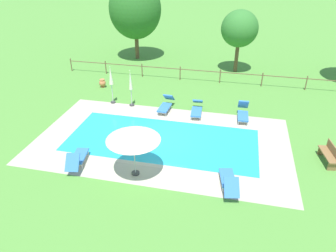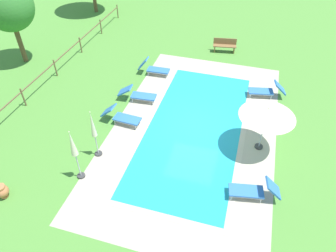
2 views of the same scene
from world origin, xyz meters
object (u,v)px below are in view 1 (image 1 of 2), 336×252
at_px(wooden_bench_lawn_side, 330,154).
at_px(tree_centre, 240,29).
at_px(sun_lounger_north_near_steps, 166,105).
at_px(patio_umbrella_closed_row_west, 111,79).
at_px(sun_lounger_south_near_corner, 243,113).
at_px(sun_lounger_north_end, 78,158).
at_px(patio_umbrella_open_foreground, 133,136).
at_px(sun_lounger_north_far, 197,109).
at_px(tree_west_mid, 135,9).
at_px(terracotta_urn_near_fence, 102,83).
at_px(patio_umbrella_closed_row_mid_west, 131,84).
at_px(sun_lounger_north_mid, 229,181).

relative_size(wooden_bench_lawn_side, tree_centre, 0.32).
xyz_separation_m(sun_lounger_north_near_steps, patio_umbrella_closed_row_west, (-3.62, 0.29, 1.30)).
xyz_separation_m(sun_lounger_south_near_corner, patio_umbrella_closed_row_west, (-8.31, 0.38, 1.28)).
distance_m(sun_lounger_north_end, patio_umbrella_closed_row_west, 6.96).
xyz_separation_m(sun_lounger_north_end, sun_lounger_south_near_corner, (7.36, 6.39, 0.01)).
height_order(sun_lounger_north_end, patio_umbrella_open_foreground, patio_umbrella_open_foreground).
relative_size(sun_lounger_north_far, patio_umbrella_closed_row_west, 0.83).
xyz_separation_m(patio_umbrella_closed_row_west, tree_west_mid, (-1.39, 9.60, 2.61)).
distance_m(sun_lounger_north_far, terracotta_urn_near_fence, 7.80).
bearing_deg(terracotta_urn_near_fence, sun_lounger_north_far, -20.69).
bearing_deg(patio_umbrella_open_foreground, patio_umbrella_closed_row_west, 118.82).
distance_m(patio_umbrella_closed_row_west, tree_west_mid, 10.05).
distance_m(sun_lounger_north_far, tree_west_mid, 12.82).
xyz_separation_m(patio_umbrella_open_foreground, patio_umbrella_closed_row_mid_west, (-2.42, 6.70, -0.49)).
bearing_deg(sun_lounger_north_near_steps, sun_lounger_north_far, -3.50).
xyz_separation_m(sun_lounger_north_end, patio_umbrella_closed_row_west, (-0.95, 6.78, 1.29)).
bearing_deg(patio_umbrella_closed_row_mid_west, sun_lounger_north_far, -3.90).
bearing_deg(tree_centre, sun_lounger_north_far, -103.22).
bearing_deg(tree_west_mid, sun_lounger_north_mid, -60.70).
bearing_deg(tree_centre, wooden_bench_lawn_side, -68.09).
bearing_deg(tree_west_mid, tree_centre, -10.37).
xyz_separation_m(sun_lounger_north_mid, patio_umbrella_open_foreground, (-4.10, 0.05, 1.62)).
xyz_separation_m(sun_lounger_north_near_steps, sun_lounger_south_near_corner, (4.69, -0.09, 0.02)).
bearing_deg(patio_umbrella_closed_row_mid_west, patio_umbrella_open_foreground, -70.15).
distance_m(sun_lounger_north_near_steps, wooden_bench_lawn_side, 9.46).
distance_m(wooden_bench_lawn_side, tree_west_mid, 19.68).
bearing_deg(patio_umbrella_open_foreground, sun_lounger_north_mid, -0.72).
bearing_deg(wooden_bench_lawn_side, patio_umbrella_closed_row_mid_west, 160.78).
height_order(sun_lounger_north_mid, patio_umbrella_closed_row_mid_west, patio_umbrella_closed_row_mid_west).
bearing_deg(sun_lounger_north_end, tree_west_mid, 98.14).
bearing_deg(sun_lounger_north_end, patio_umbrella_open_foreground, -1.02).
height_order(sun_lounger_south_near_corner, tree_west_mid, tree_west_mid).
height_order(patio_umbrella_closed_row_mid_west, tree_centre, tree_centre).
bearing_deg(sun_lounger_north_near_steps, sun_lounger_north_end, -112.38).
relative_size(patio_umbrella_open_foreground, patio_umbrella_closed_row_mid_west, 0.98).
distance_m(sun_lounger_north_near_steps, terracotta_urn_near_fence, 5.95).
bearing_deg(sun_lounger_north_end, tree_centre, 65.91).
bearing_deg(patio_umbrella_closed_row_west, wooden_bench_lawn_side, -17.80).
height_order(sun_lounger_north_mid, terracotta_urn_near_fence, sun_lounger_north_mid).
height_order(sun_lounger_north_mid, patio_umbrella_open_foreground, patio_umbrella_open_foreground).
height_order(patio_umbrella_open_foreground, patio_umbrella_closed_row_mid_west, patio_umbrella_closed_row_mid_west).
bearing_deg(wooden_bench_lawn_side, patio_umbrella_closed_row_west, 162.20).
xyz_separation_m(sun_lounger_south_near_corner, patio_umbrella_open_foreground, (-4.56, -6.44, 1.61)).
xyz_separation_m(patio_umbrella_open_foreground, tree_west_mid, (-5.15, 16.43, 2.29)).
xyz_separation_m(patio_umbrella_closed_row_west, wooden_bench_lawn_side, (12.34, -3.96, -1.21)).
height_order(sun_lounger_north_far, tree_west_mid, tree_west_mid).
xyz_separation_m(sun_lounger_north_far, patio_umbrella_open_foreground, (-1.82, -6.41, 1.64)).
height_order(sun_lounger_north_far, sun_lounger_north_end, sun_lounger_north_end).
relative_size(patio_umbrella_closed_row_mid_west, tree_west_mid, 0.35).
relative_size(wooden_bench_lawn_side, terracotta_urn_near_fence, 2.56).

